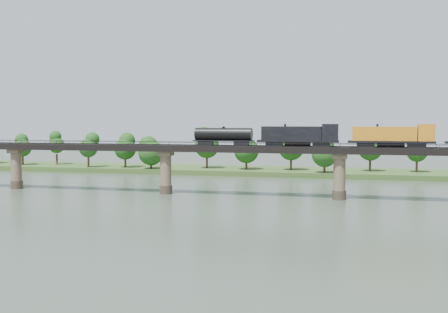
# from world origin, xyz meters

# --- Properties ---
(ground) EXTENTS (400.00, 400.00, 0.00)m
(ground) POSITION_xyz_m (0.00, 0.00, 0.00)
(ground) COLOR #334033
(ground) RESTS_ON ground
(far_bank) EXTENTS (300.00, 24.00, 1.60)m
(far_bank) POSITION_xyz_m (0.00, 85.00, 0.80)
(far_bank) COLOR #304C1E
(far_bank) RESTS_ON ground
(bridge) EXTENTS (236.00, 30.00, 11.50)m
(bridge) POSITION_xyz_m (0.00, 30.00, 5.46)
(bridge) COLOR #473A2D
(bridge) RESTS_ON ground
(bridge_superstructure) EXTENTS (220.00, 4.90, 0.75)m
(bridge_superstructure) POSITION_xyz_m (0.00, 30.00, 11.79)
(bridge_superstructure) COLOR black
(bridge_superstructure) RESTS_ON bridge
(far_treeline) EXTENTS (289.06, 17.54, 13.60)m
(far_treeline) POSITION_xyz_m (-8.21, 80.52, 8.83)
(far_treeline) COLOR #382619
(far_treeline) RESTS_ON far_bank
(freight_train) EXTENTS (72.29, 2.82, 4.98)m
(freight_train) POSITION_xyz_m (44.21, 30.00, 13.88)
(freight_train) COLOR black
(freight_train) RESTS_ON bridge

